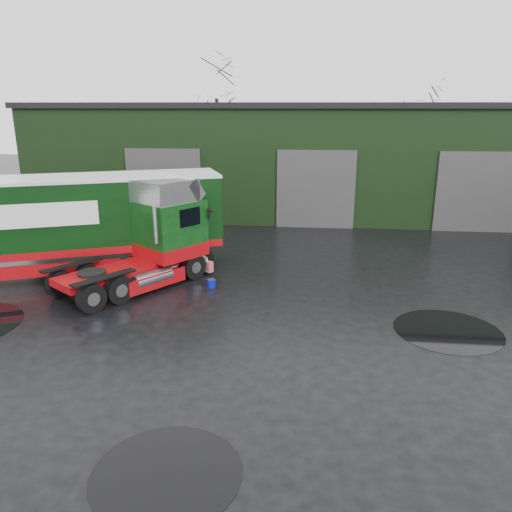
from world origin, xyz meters
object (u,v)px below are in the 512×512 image
at_px(warehouse, 315,155).
at_px(wash_bucket, 211,283).
at_px(trailer_left, 59,227).
at_px(tree_back_a, 217,123).
at_px(tree_back_b, 416,136).
at_px(hero_tractor, 127,237).

distance_m(warehouse, wash_bucket, 16.13).
height_order(trailer_left, tree_back_a, tree_back_a).
bearing_deg(wash_bucket, tree_back_b, 65.31).
bearing_deg(trailer_left, hero_tractor, -131.50).
relative_size(hero_tractor, tree_back_b, 0.80).
relative_size(warehouse, tree_back_b, 4.32).
height_order(hero_tractor, tree_back_a, tree_back_a).
distance_m(hero_tractor, tree_back_b, 29.63).
bearing_deg(hero_tractor, tree_back_a, 129.26).
xyz_separation_m(wash_bucket, tree_back_b, (11.69, 25.42, 3.61)).
bearing_deg(tree_back_b, trailer_left, -125.30).
relative_size(trailer_left, wash_bucket, 40.05).
distance_m(wash_bucket, tree_back_a, 26.19).
distance_m(trailer_left, wash_bucket, 6.11).
bearing_deg(trailer_left, warehouse, -54.99).
bearing_deg(tree_back_b, hero_tractor, -119.37).
height_order(hero_tractor, tree_back_b, tree_back_b).
bearing_deg(wash_bucket, trailer_left, 173.11).
bearing_deg(warehouse, wash_bucket, -103.45).
height_order(hero_tractor, trailer_left, trailer_left).
distance_m(tree_back_a, tree_back_b, 16.03).
bearing_deg(wash_bucket, tree_back_a, 99.63).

